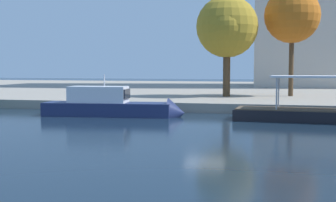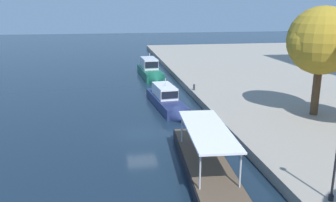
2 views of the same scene
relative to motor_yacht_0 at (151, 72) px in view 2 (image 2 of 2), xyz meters
name	(u,v)px [view 2 (image 2 of 2)]	position (x,y,z in m)	size (l,w,h in m)	color
ground_plane	(142,134)	(23.95, -3.62, -0.78)	(220.00, 220.00, 0.00)	#142333
motor_yacht_0	(151,72)	(0.00, 0.00, 0.00)	(10.79, 3.06, 4.32)	#14513D
motor_yacht_1	(167,103)	(16.72, -0.24, -0.20)	(10.57, 3.22, 3.86)	navy
tour_boat_2	(210,176)	(32.86, -0.28, -0.49)	(13.95, 3.54, 4.12)	black
mooring_bollard_0	(194,87)	(12.38, 3.65, 0.38)	(0.25, 0.25, 0.73)	#2D2D33
tree_3	(319,40)	(23.52, 11.88, 6.68)	(5.90, 6.04, 9.63)	#4C3823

